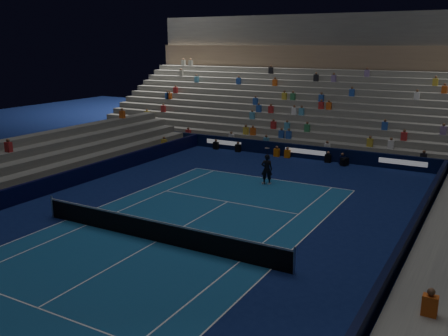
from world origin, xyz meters
TOP-DOWN VIEW (x-y plane):
  - ground at (0.00, 0.00)m, footprint 90.00×90.00m
  - court_surface at (0.00, 0.00)m, footprint 10.97×23.77m
  - sponsor_barrier_far at (0.00, 18.50)m, footprint 44.00×0.25m
  - sponsor_barrier_east at (9.70, 0.00)m, footprint 0.25×37.00m
  - sponsor_barrier_west at (-9.70, 0.00)m, footprint 0.25×37.00m
  - grandstand_main at (0.00, 27.90)m, footprint 44.00×15.20m
  - tennis_net at (0.00, 0.00)m, footprint 12.90×0.10m
  - tennis_player at (0.37, 10.66)m, footprint 0.80×0.66m
  - broadcast_camera at (3.18, 17.68)m, footprint 0.57×0.93m

SIDE VIEW (x-z plane):
  - ground at x=0.00m, z-range 0.00..0.00m
  - court_surface at x=0.00m, z-range 0.00..0.01m
  - broadcast_camera at x=3.18m, z-range 0.01..0.56m
  - sponsor_barrier_far at x=0.00m, z-range 0.00..1.00m
  - sponsor_barrier_east at x=9.70m, z-range 0.00..1.00m
  - sponsor_barrier_west at x=-9.70m, z-range 0.00..1.00m
  - tennis_net at x=0.00m, z-range -0.05..1.05m
  - tennis_player at x=0.37m, z-range 0.00..1.88m
  - grandstand_main at x=0.00m, z-range -2.22..8.98m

